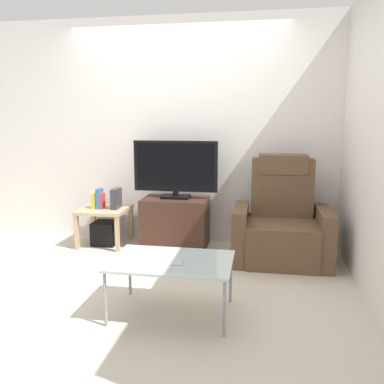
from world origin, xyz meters
The scene contains 14 objects.
ground_plane centered at (0.00, 0.00, 0.00)m, with size 6.40×6.40×0.00m, color beige.
wall_back centered at (0.00, 1.13, 1.30)m, with size 6.40×0.06×2.60m, color silver.
wall_side centered at (1.88, 0.00, 1.30)m, with size 0.06×4.48×2.60m, color silver.
tv_stand centered at (0.03, 0.83, 0.28)m, with size 0.74×0.48×0.56m.
television centered at (0.03, 0.85, 0.90)m, with size 0.96×0.20×0.65m.
recliner_armchair centered at (1.20, 0.57, 0.37)m, with size 0.98×0.78×1.08m.
side_table centered at (-0.80, 0.75, 0.37)m, with size 0.54×0.54×0.43m.
subwoofer_box centered at (-0.80, 0.75, 0.13)m, with size 0.27×0.27×0.27m, color black.
book_leftmost centered at (-0.90, 0.73, 0.52)m, with size 0.05×0.12×0.18m, color gold.
book_middle centered at (-0.84, 0.73, 0.55)m, with size 0.05×0.13×0.23m, color #3366B2.
book_rightmost centered at (-0.82, 0.73, 0.52)m, with size 0.03×0.12×0.18m, color red.
game_console centered at (-0.65, 0.76, 0.55)m, with size 0.07×0.20×0.23m, color #333338.
coffee_table centered at (0.35, -0.80, 0.40)m, with size 0.90×0.60×0.42m.
cell_phone centered at (0.40, -0.85, 0.43)m, with size 0.07×0.15×0.01m, color #B7B7BC.
Camera 1 is at (0.99, -3.61, 1.46)m, focal length 38.11 mm.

